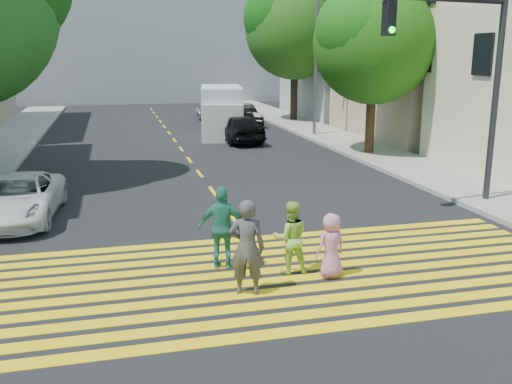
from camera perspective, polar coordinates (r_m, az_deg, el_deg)
name	(u,v)px	position (r m, az deg, el deg)	size (l,w,h in m)	color
ground	(295,300)	(11.00, 3.87, -10.75)	(120.00, 120.00, 0.00)	black
sidewalk_left	(8,142)	(32.27, -23.58, 4.61)	(3.00, 40.00, 0.15)	gray
sidewalk_right	(369,150)	(27.50, 11.19, 4.10)	(3.00, 60.00, 0.15)	gray
crosswalk	(276,275)	(12.11, 2.01, -8.31)	(13.40, 5.30, 0.01)	yellow
lane_line	(172,136)	(32.48, -8.44, 5.54)	(0.12, 34.40, 0.01)	yellow
building_right_tan	(451,45)	(33.79, 18.95, 13.77)	(10.00, 10.00, 10.00)	tan
building_right_grey	(366,47)	(43.47, 10.91, 14.08)	(10.00, 10.00, 10.00)	gray
backdrop_block	(142,37)	(57.61, -11.34, 14.91)	(30.00, 8.00, 12.00)	gray
tree_right_near	(375,36)	(26.35, 11.83, 15.01)	(6.48, 6.27, 7.79)	#352711
tree_right_far	(296,23)	(39.15, 4.05, 16.47)	(7.55, 6.97, 9.55)	black
pedestrian_man	(247,247)	(10.92, -0.91, -5.56)	(0.69, 0.45, 1.89)	#444345
pedestrian_woman	(291,238)	(12.02, 3.48, -4.57)	(0.76, 0.59, 1.57)	#A0D64B
pedestrian_child	(331,246)	(11.92, 7.51, -5.33)	(0.67, 0.43, 1.37)	#CD79A3
pedestrian_extra	(223,228)	(12.26, -3.33, -3.59)	(1.06, 0.44, 1.81)	#287C6A
white_sedan	(18,198)	(17.16, -22.72, -0.58)	(2.07, 4.49, 1.25)	silver
dark_car_near	(239,128)	(29.86, -1.74, 6.40)	(1.76, 4.37, 1.49)	black
silver_car	(210,109)	(41.30, -4.66, 8.24)	(1.78, 4.39, 1.27)	#9BA0A4
dark_car_parked	(242,115)	(36.85, -1.40, 7.70)	(1.45, 4.15, 1.37)	black
white_van	(222,113)	(32.20, -3.46, 7.90)	(3.05, 6.06, 2.73)	silver
traffic_signal	(468,68)	(17.78, 20.45, 11.56)	(4.32, 1.09, 6.39)	#27262C
street_lamp	(313,30)	(31.95, 5.73, 15.83)	(2.27, 0.27, 10.03)	#5E5E5F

